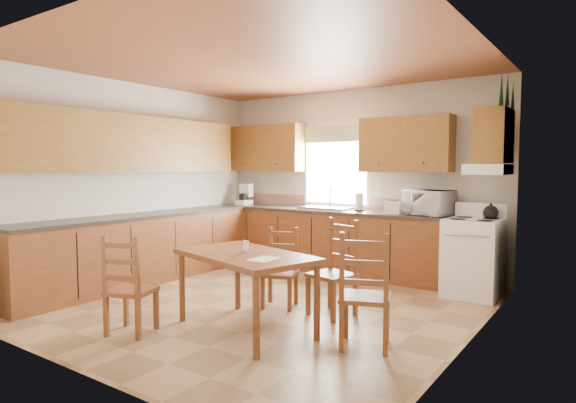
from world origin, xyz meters
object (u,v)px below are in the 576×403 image
Objects in this scene: chair_far_left at (280,268)px; dining_table at (246,292)px; chair_near_left at (131,284)px; chair_far_right at (332,269)px; microwave at (429,203)px; chair_near_right at (365,290)px; stove at (473,259)px.

dining_table is at bearing -97.06° from chair_far_left.
chair_far_right is at bearing -149.63° from chair_near_left.
microwave is 2.58m from chair_near_right.
chair_near_right is 1.42m from chair_far_left.
chair_near_left is (-0.82, -0.67, 0.09)m from dining_table.
microwave is 2.95m from dining_table.
chair_near_left reaches higher than chair_far_left.
chair_far_right is (-0.67, 0.61, -0.01)m from chair_near_right.
stove is 1.92m from chair_far_right.
chair_far_left is (-1.30, 0.55, -0.07)m from chair_near_right.
dining_table is 1.59× the size of chair_far_left.
stove reaches higher than chair_far_left.
chair_far_right reaches higher than stove.
microwave is at bearing -135.58° from chair_near_left.
stove is at bearing 74.98° from dining_table.
chair_near_left is 2.15m from chair_near_right.
chair_near_left is at bearing 3.93° from chair_near_right.
stove is 0.93m from microwave.
chair_near_left is (-2.28, -3.16, 0.01)m from stove.
microwave is 3.84m from chair_near_left.
stove reaches higher than dining_table.
stove is 1.67× the size of microwave.
chair_far_right is at bearing -88.06° from microwave.
stove is 0.66× the size of dining_table.
microwave is 2.01m from chair_far_right.
microwave is 0.55× the size of chair_far_right.
stove is 2.89m from dining_table.
chair_far_left is (-1.64, -1.68, -0.02)m from stove.
chair_far_right reaches higher than dining_table.
microwave is at bearing 92.15° from chair_far_right.
chair_near_left reaches higher than stove.
chair_near_right is at bearing -97.12° from stove.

